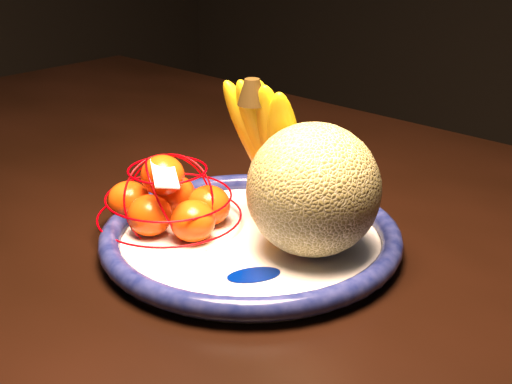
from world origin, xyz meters
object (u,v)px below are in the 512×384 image
Objects in this scene: banana_bunch at (273,143)px; mandarin_bag at (169,202)px; fruit_bowl at (251,238)px; dining_table at (186,229)px; cantaloupe at (313,190)px.

banana_bunch is 0.15m from mandarin_bag.
fruit_bowl is at bearing 17.51° from mandarin_bag.
mandarin_bag is at bearing -162.49° from fruit_bowl.
dining_table is 0.27m from fruit_bowl.
banana_bunch reaches higher than cantaloupe.
fruit_bowl is 1.79× the size of banana_bunch.
banana_bunch is at bearing 46.73° from mandarin_bag.
banana_bunch is at bearing 103.13° from fruit_bowl.
dining_table is 0.36m from cantaloupe.
dining_table is 4.70× the size of fruit_bowl.
cantaloupe is (0.07, 0.02, 0.08)m from fruit_bowl.
dining_table is at bearing 129.01° from mandarin_bag.
dining_table is 0.23m from mandarin_bag.
cantaloupe is at bearing 15.80° from mandarin_bag.
mandarin_bag is (-0.18, -0.05, -0.04)m from cantaloupe.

